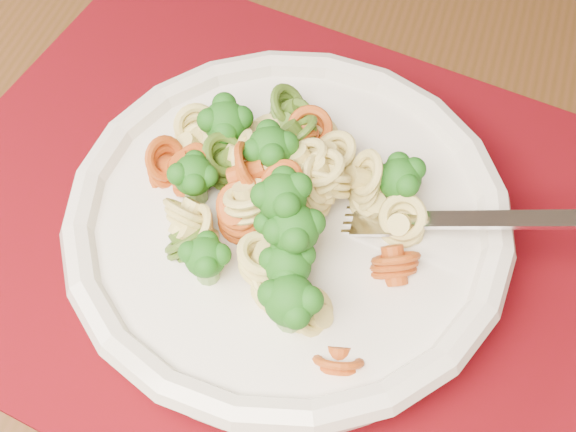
{
  "coord_description": "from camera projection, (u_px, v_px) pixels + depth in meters",
  "views": [
    {
      "loc": [
        0.52,
        -0.03,
        1.19
      ],
      "look_at": [
        0.55,
        0.23,
        0.8
      ],
      "focal_mm": 50.0,
      "sensor_mm": 36.0,
      "label": 1
    }
  ],
  "objects": [
    {
      "name": "dining_table",
      "position": [
        252.0,
        183.0,
        0.65
      ],
      "size": [
        1.78,
        1.5,
        0.76
      ],
      "rotation": [
        0.0,
        0.0,
        -0.41
      ],
      "color": "#4B2B15",
      "rests_on": "ground"
    },
    {
      "name": "placemat",
      "position": [
        280.0,
        228.0,
        0.52
      ],
      "size": [
        0.58,
        0.55,
        0.0
      ],
      "primitive_type": "cube",
      "rotation": [
        0.0,
        0.0,
        -0.56
      ],
      "color": "#5F0412",
      "rests_on": "dining_table"
    },
    {
      "name": "pasta_bowl",
      "position": [
        288.0,
        225.0,
        0.48
      ],
      "size": [
        0.27,
        0.27,
        0.05
      ],
      "color": "silver",
      "rests_on": "placemat"
    },
    {
      "name": "pasta_broccoli_heap",
      "position": [
        288.0,
        210.0,
        0.47
      ],
      "size": [
        0.23,
        0.23,
        0.06
      ],
      "primitive_type": null,
      "color": "#F2D877",
      "rests_on": "pasta_bowl"
    },
    {
      "name": "fork",
      "position": [
        374.0,
        220.0,
        0.46
      ],
      "size": [
        0.18,
        0.08,
        0.08
      ],
      "primitive_type": null,
      "rotation": [
        0.0,
        -0.35,
        -0.34
      ],
      "color": "silver",
      "rests_on": "pasta_bowl"
    }
  ]
}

